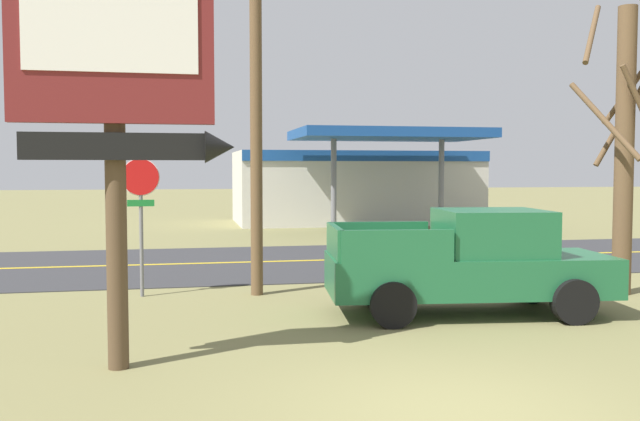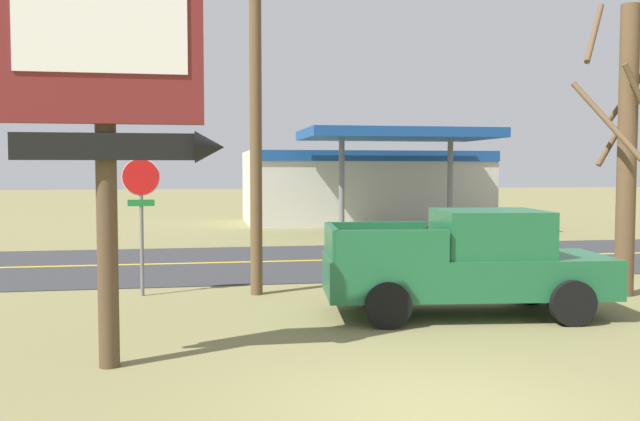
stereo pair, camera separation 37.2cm
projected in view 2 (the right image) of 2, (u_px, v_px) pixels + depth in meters
ground_plane at (445, 415)px, 7.71m from camera, size 180.00×180.00×0.00m
road_asphalt at (291, 261)px, 20.49m from camera, size 140.00×8.00×0.02m
road_centre_line at (291, 261)px, 20.49m from camera, size 126.00×0.20×0.01m
motel_sign at (109, 95)px, 9.26m from camera, size 2.90×0.54×5.54m
stop_sign at (141, 202)px, 14.85m from camera, size 0.80×0.08×2.95m
utility_pole at (256, 73)px, 14.86m from camera, size 1.78×0.26×8.95m
bare_tree at (627, 142)px, 14.84m from camera, size 2.19×2.20×6.43m
gas_station at (365, 185)px, 35.36m from camera, size 12.00×11.50×4.40m
pickup_green_parked_on_lawn at (469, 264)px, 12.94m from camera, size 5.38×2.66×1.96m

